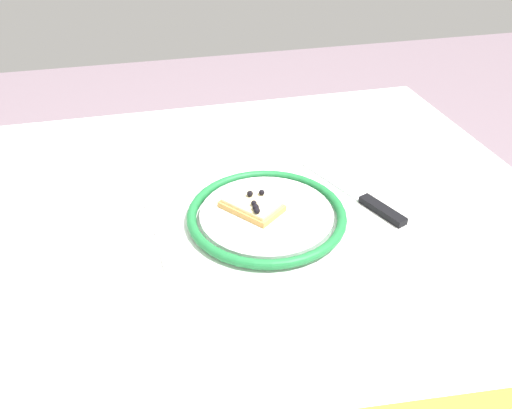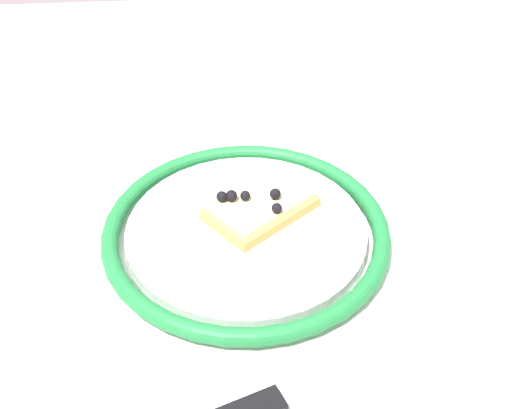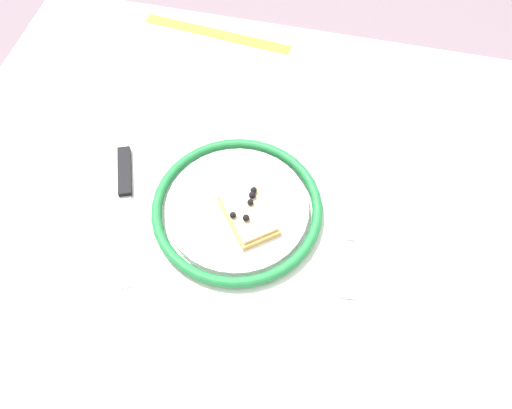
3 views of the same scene
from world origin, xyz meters
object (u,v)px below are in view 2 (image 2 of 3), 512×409
Objects in this scene: plate at (246,233)px; knife at (266,407)px; dining_table at (267,286)px; pizza_slice_near at (260,208)px; fork at (240,132)px.

knife is at bearing 0.87° from plate.
dining_table is at bearing 174.55° from knife.
fork is at bearing -176.57° from pizza_slice_near.
dining_table is 4.00× the size of plate.
plate reaches higher than dining_table.
plate is at bearing -39.25° from pizza_slice_near.
knife is at bearing -5.45° from dining_table.
pizza_slice_near is 0.20m from knife.
knife is (0.20, -0.01, -0.02)m from pizza_slice_near.
plate is 0.18m from knife.
plate is at bearing -179.13° from knife.
plate is 2.30× the size of pizza_slice_near.
dining_table is 4.46× the size of knife.
plate is 1.11× the size of knife.
dining_table is at bearing 6.39° from fork.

